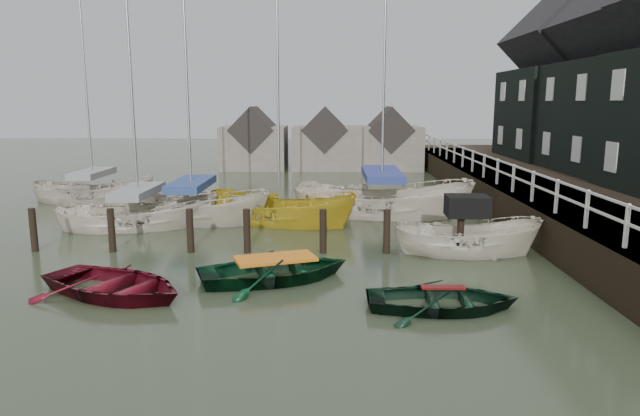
{
  "coord_description": "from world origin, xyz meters",
  "views": [
    {
      "loc": [
        1.45,
        -14.45,
        4.7
      ],
      "look_at": [
        1.1,
        3.23,
        1.4
      ],
      "focal_mm": 32.0,
      "sensor_mm": 36.0,
      "label": 1
    }
  ],
  "objects_px": {
    "rowboat_red": "(115,295)",
    "sailboat_b": "(193,220)",
    "sailboat_a": "(140,226)",
    "sailboat_c": "(280,222)",
    "rowboat_green": "(276,280)",
    "sailboat_d": "(381,213)",
    "sailboat_e": "(94,200)",
    "motorboat": "(466,252)",
    "rowboat_dkgreen": "(442,309)"
  },
  "relations": [
    {
      "from": "sailboat_b",
      "to": "sailboat_e",
      "type": "distance_m",
      "value": 7.36
    },
    {
      "from": "sailboat_c",
      "to": "sailboat_e",
      "type": "relative_size",
      "value": 1.0
    },
    {
      "from": "motorboat",
      "to": "sailboat_a",
      "type": "relative_size",
      "value": 0.44
    },
    {
      "from": "rowboat_red",
      "to": "sailboat_d",
      "type": "relative_size",
      "value": 0.34
    },
    {
      "from": "motorboat",
      "to": "rowboat_green",
      "type": "bearing_deg",
      "value": 116.93
    },
    {
      "from": "rowboat_red",
      "to": "rowboat_green",
      "type": "bearing_deg",
      "value": -44.26
    },
    {
      "from": "rowboat_red",
      "to": "sailboat_b",
      "type": "height_order",
      "value": "sailboat_b"
    },
    {
      "from": "sailboat_b",
      "to": "sailboat_e",
      "type": "xyz_separation_m",
      "value": [
        -5.83,
        4.5,
        -0.0
      ]
    },
    {
      "from": "rowboat_green",
      "to": "sailboat_e",
      "type": "bearing_deg",
      "value": 19.22
    },
    {
      "from": "sailboat_b",
      "to": "sailboat_e",
      "type": "bearing_deg",
      "value": 65.02
    },
    {
      "from": "motorboat",
      "to": "sailboat_c",
      "type": "xyz_separation_m",
      "value": [
        -6.28,
        4.74,
        -0.08
      ]
    },
    {
      "from": "sailboat_c",
      "to": "sailboat_d",
      "type": "height_order",
      "value": "sailboat_d"
    },
    {
      "from": "rowboat_dkgreen",
      "to": "motorboat",
      "type": "height_order",
      "value": "motorboat"
    },
    {
      "from": "rowboat_red",
      "to": "motorboat",
      "type": "xyz_separation_m",
      "value": [
        9.57,
        4.01,
        0.09
      ]
    },
    {
      "from": "rowboat_dkgreen",
      "to": "sailboat_b",
      "type": "relative_size",
      "value": 0.28
    },
    {
      "from": "sailboat_a",
      "to": "sailboat_e",
      "type": "relative_size",
      "value": 0.99
    },
    {
      "from": "rowboat_green",
      "to": "rowboat_red",
      "type": "bearing_deg",
      "value": 88.84
    },
    {
      "from": "rowboat_green",
      "to": "motorboat",
      "type": "height_order",
      "value": "motorboat"
    },
    {
      "from": "rowboat_dkgreen",
      "to": "rowboat_red",
      "type": "bearing_deg",
      "value": 85.27
    },
    {
      "from": "rowboat_red",
      "to": "sailboat_c",
      "type": "xyz_separation_m",
      "value": [
        3.29,
        8.75,
        0.01
      ]
    },
    {
      "from": "rowboat_green",
      "to": "sailboat_b",
      "type": "height_order",
      "value": "sailboat_b"
    },
    {
      "from": "sailboat_b",
      "to": "sailboat_d",
      "type": "height_order",
      "value": "sailboat_b"
    },
    {
      "from": "sailboat_c",
      "to": "motorboat",
      "type": "bearing_deg",
      "value": -103.72
    },
    {
      "from": "rowboat_green",
      "to": "sailboat_d",
      "type": "relative_size",
      "value": 0.35
    },
    {
      "from": "rowboat_green",
      "to": "rowboat_dkgreen",
      "type": "xyz_separation_m",
      "value": [
        4.06,
        -2.11,
        0.0
      ]
    },
    {
      "from": "sailboat_c",
      "to": "sailboat_e",
      "type": "distance_m",
      "value": 10.41
    },
    {
      "from": "motorboat",
      "to": "sailboat_d",
      "type": "relative_size",
      "value": 0.39
    },
    {
      "from": "rowboat_red",
      "to": "motorboat",
      "type": "bearing_deg",
      "value": -40.48
    },
    {
      "from": "sailboat_c",
      "to": "rowboat_green",
      "type": "bearing_deg",
      "value": -152.4
    },
    {
      "from": "sailboat_d",
      "to": "rowboat_red",
      "type": "bearing_deg",
      "value": 154.98
    },
    {
      "from": "rowboat_red",
      "to": "sailboat_e",
      "type": "relative_size",
      "value": 0.38
    },
    {
      "from": "motorboat",
      "to": "sailboat_c",
      "type": "distance_m",
      "value": 7.87
    },
    {
      "from": "sailboat_b",
      "to": "sailboat_d",
      "type": "relative_size",
      "value": 1.07
    },
    {
      "from": "sailboat_c",
      "to": "sailboat_a",
      "type": "bearing_deg",
      "value": 124.29
    },
    {
      "from": "sailboat_b",
      "to": "sailboat_d",
      "type": "distance_m",
      "value": 7.81
    },
    {
      "from": "rowboat_red",
      "to": "rowboat_dkgreen",
      "type": "height_order",
      "value": "rowboat_red"
    },
    {
      "from": "sailboat_a",
      "to": "sailboat_c",
      "type": "xyz_separation_m",
      "value": [
        5.25,
        1.02,
        -0.05
      ]
    },
    {
      "from": "rowboat_red",
      "to": "sailboat_e",
      "type": "xyz_separation_m",
      "value": [
        -6.04,
        13.38,
        0.07
      ]
    },
    {
      "from": "sailboat_c",
      "to": "sailboat_d",
      "type": "relative_size",
      "value": 0.9
    },
    {
      "from": "rowboat_green",
      "to": "motorboat",
      "type": "xyz_separation_m",
      "value": [
        5.72,
        2.69,
        0.09
      ]
    },
    {
      "from": "sailboat_a",
      "to": "rowboat_green",
      "type": "bearing_deg",
      "value": -152.47
    },
    {
      "from": "motorboat",
      "to": "rowboat_red",
      "type": "bearing_deg",
      "value": 114.51
    },
    {
      "from": "rowboat_dkgreen",
      "to": "sailboat_a",
      "type": "distance_m",
      "value": 13.03
    },
    {
      "from": "rowboat_green",
      "to": "sailboat_a",
      "type": "height_order",
      "value": "sailboat_a"
    },
    {
      "from": "sailboat_a",
      "to": "sailboat_b",
      "type": "height_order",
      "value": "sailboat_b"
    },
    {
      "from": "sailboat_e",
      "to": "rowboat_green",
      "type": "bearing_deg",
      "value": -142.24
    },
    {
      "from": "motorboat",
      "to": "sailboat_d",
      "type": "xyz_separation_m",
      "value": [
        -2.11,
        6.33,
        -0.03
      ]
    },
    {
      "from": "rowboat_green",
      "to": "sailboat_c",
      "type": "distance_m",
      "value": 7.45
    },
    {
      "from": "sailboat_b",
      "to": "sailboat_d",
      "type": "bearing_deg",
      "value": -66.55
    },
    {
      "from": "sailboat_b",
      "to": "sailboat_c",
      "type": "relative_size",
      "value": 1.2
    }
  ]
}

